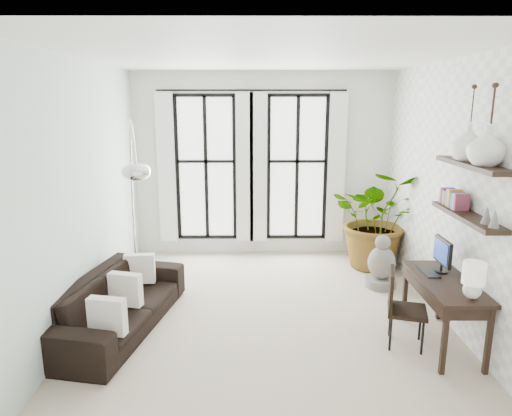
{
  "coord_description": "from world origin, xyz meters",
  "views": [
    {
      "loc": [
        -0.16,
        -5.49,
        2.68
      ],
      "look_at": [
        -0.13,
        0.3,
        1.34
      ],
      "focal_mm": 32.0,
      "sensor_mm": 36.0,
      "label": 1
    }
  ],
  "objects_px": {
    "plant": "(378,218)",
    "arc_lamp": "(132,165)",
    "desk": "(446,286)",
    "desk_chair": "(400,303)",
    "buddha": "(381,265)",
    "sofa": "(118,302)"
  },
  "relations": [
    {
      "from": "plant",
      "to": "arc_lamp",
      "type": "height_order",
      "value": "arc_lamp"
    },
    {
      "from": "desk",
      "to": "plant",
      "type": "bearing_deg",
      "value": 91.5
    },
    {
      "from": "plant",
      "to": "desk",
      "type": "relative_size",
      "value": 1.27
    },
    {
      "from": "desk_chair",
      "to": "arc_lamp",
      "type": "height_order",
      "value": "arc_lamp"
    },
    {
      "from": "desk_chair",
      "to": "buddha",
      "type": "distance_m",
      "value": 1.68
    },
    {
      "from": "plant",
      "to": "buddha",
      "type": "distance_m",
      "value": 1.01
    },
    {
      "from": "sofa",
      "to": "desk",
      "type": "bearing_deg",
      "value": -86.03
    },
    {
      "from": "desk_chair",
      "to": "arc_lamp",
      "type": "xyz_separation_m",
      "value": [
        -3.17,
        1.05,
        1.41
      ]
    },
    {
      "from": "plant",
      "to": "desk_chair",
      "type": "height_order",
      "value": "plant"
    },
    {
      "from": "desk",
      "to": "buddha",
      "type": "relative_size",
      "value": 1.63
    },
    {
      "from": "arc_lamp",
      "to": "desk_chair",
      "type": "bearing_deg",
      "value": -18.33
    },
    {
      "from": "plant",
      "to": "desk",
      "type": "distance_m",
      "value": 2.57
    },
    {
      "from": "desk",
      "to": "desk_chair",
      "type": "bearing_deg",
      "value": 173.95
    },
    {
      "from": "buddha",
      "to": "arc_lamp",
      "type": "bearing_deg",
      "value": -170.04
    },
    {
      "from": "arc_lamp",
      "to": "buddha",
      "type": "distance_m",
      "value": 3.81
    },
    {
      "from": "sofa",
      "to": "desk",
      "type": "xyz_separation_m",
      "value": [
        3.75,
        -0.45,
        0.39
      ]
    },
    {
      "from": "plant",
      "to": "desk",
      "type": "bearing_deg",
      "value": -88.5
    },
    {
      "from": "sofa",
      "to": "desk",
      "type": "relative_size",
      "value": 1.74
    },
    {
      "from": "sofa",
      "to": "arc_lamp",
      "type": "xyz_separation_m",
      "value": [
        0.1,
        0.65,
        1.58
      ]
    },
    {
      "from": "buddha",
      "to": "desk_chair",
      "type": "bearing_deg",
      "value": -98.75
    },
    {
      "from": "desk",
      "to": "desk_chair",
      "type": "xyz_separation_m",
      "value": [
        -0.48,
        0.05,
        -0.22
      ]
    },
    {
      "from": "desk",
      "to": "buddha",
      "type": "bearing_deg",
      "value": 97.48
    }
  ]
}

